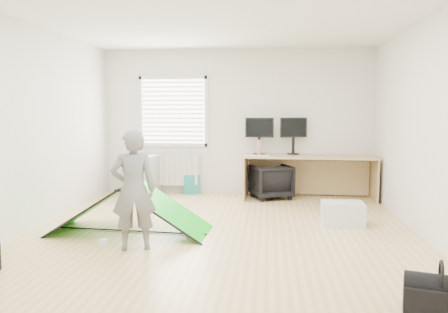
# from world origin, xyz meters

# --- Properties ---
(ground) EXTENTS (5.50, 5.50, 0.00)m
(ground) POSITION_xyz_m (0.00, 0.00, 0.00)
(ground) COLOR tan
(ground) RESTS_ON ground
(back_wall) EXTENTS (5.00, 0.02, 2.70)m
(back_wall) POSITION_xyz_m (0.00, 2.75, 1.35)
(back_wall) COLOR silver
(back_wall) RESTS_ON ground
(window) EXTENTS (1.20, 0.06, 1.20)m
(window) POSITION_xyz_m (-1.20, 2.71, 1.55)
(window) COLOR silver
(window) RESTS_ON back_wall
(radiator) EXTENTS (1.00, 0.12, 0.60)m
(radiator) POSITION_xyz_m (-1.20, 2.67, 0.45)
(radiator) COLOR silver
(radiator) RESTS_ON back_wall
(desk) EXTENTS (2.30, 0.81, 0.78)m
(desk) POSITION_xyz_m (1.31, 2.34, 0.39)
(desk) COLOR tan
(desk) RESTS_ON ground
(filing_cabinet) EXTENTS (0.55, 0.69, 0.74)m
(filing_cabinet) POSITION_xyz_m (-1.71, 2.38, 0.37)
(filing_cabinet) COLOR #A1A4A6
(filing_cabinet) RESTS_ON ground
(monitor_left) EXTENTS (0.52, 0.17, 0.49)m
(monitor_left) POSITION_xyz_m (0.43, 2.46, 1.02)
(monitor_left) COLOR black
(monitor_left) RESTS_ON desk
(monitor_right) EXTENTS (0.51, 0.30, 0.49)m
(monitor_right) POSITION_xyz_m (1.04, 2.55, 1.02)
(monitor_right) COLOR black
(monitor_right) RESTS_ON desk
(keyboard) EXTENTS (0.46, 0.17, 0.02)m
(keyboard) POSITION_xyz_m (0.40, 2.15, 0.79)
(keyboard) COLOR beige
(keyboard) RESTS_ON desk
(thermos) EXTENTS (0.08, 0.08, 0.27)m
(thermos) POSITION_xyz_m (0.43, 2.39, 0.91)
(thermos) COLOR #C97086
(thermos) RESTS_ON desk
(office_chair) EXTENTS (0.85, 0.86, 0.61)m
(office_chair) POSITION_xyz_m (0.64, 2.36, 0.30)
(office_chair) COLOR black
(office_chair) RESTS_ON ground
(person) EXTENTS (0.57, 0.46, 1.36)m
(person) POSITION_xyz_m (-0.90, -0.72, 0.68)
(person) COLOR slate
(person) RESTS_ON ground
(kite) EXTENTS (2.08, 1.02, 0.63)m
(kite) POSITION_xyz_m (-1.17, -0.04, 0.31)
(kite) COLOR #11B81A
(kite) RESTS_ON ground
(storage_crate) EXTENTS (0.57, 0.40, 0.31)m
(storage_crate) POSITION_xyz_m (1.62, 0.62, 0.16)
(storage_crate) COLOR silver
(storage_crate) RESTS_ON ground
(tote_bag) EXTENTS (0.32, 0.21, 0.36)m
(tote_bag) POSITION_xyz_m (-0.84, 2.63, 0.18)
(tote_bag) COLOR teal
(tote_bag) RESTS_ON ground
(white_box) EXTENTS (0.11, 0.11, 0.09)m
(white_box) POSITION_xyz_m (-1.29, -0.68, 0.04)
(white_box) COLOR silver
(white_box) RESTS_ON ground
(duffel_bag) EXTENTS (0.57, 0.39, 0.23)m
(duffel_bag) POSITION_xyz_m (1.91, -2.05, 0.11)
(duffel_bag) COLOR black
(duffel_bag) RESTS_ON ground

